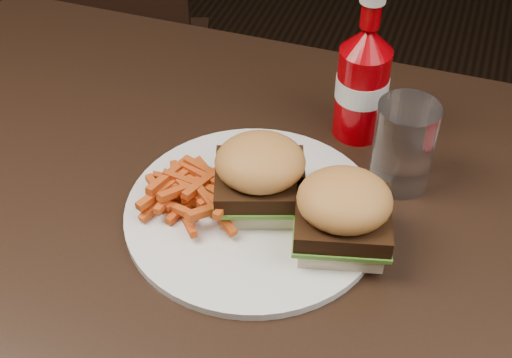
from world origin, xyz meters
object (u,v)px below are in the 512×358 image
(dining_table, at_px, (267,248))
(tumbler, at_px, (403,146))
(plate, at_px, (253,213))
(ketchup_bottle, at_px, (361,95))
(chair_far, at_px, (119,69))

(dining_table, distance_m, tumbler, 0.20)
(plate, bearing_deg, dining_table, -44.26)
(ketchup_bottle, bearing_deg, plate, -112.40)
(dining_table, xyz_separation_m, chair_far, (-0.57, 0.66, -0.30))
(chair_far, bearing_deg, tumbler, 124.14)
(tumbler, bearing_deg, chair_far, 143.15)
(chair_far, height_order, ketchup_bottle, ketchup_bottle)
(dining_table, xyz_separation_m, tumbler, (0.12, 0.14, 0.08))
(plate, height_order, ketchup_bottle, ketchup_bottle)
(dining_table, bearing_deg, chair_far, 130.76)
(ketchup_bottle, relative_size, tumbler, 1.15)
(plate, relative_size, ketchup_bottle, 2.27)
(dining_table, relative_size, ketchup_bottle, 9.03)
(plate, distance_m, tumbler, 0.20)
(dining_table, height_order, plate, plate)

